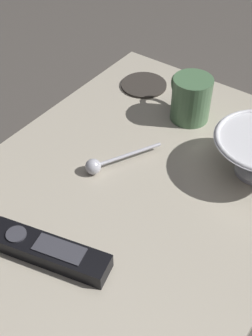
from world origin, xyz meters
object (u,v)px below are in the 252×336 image
object	(u,v)px
teaspoon	(100,164)
drink_coaster	(144,85)
tv_remote_near	(48,251)
coffee_mug	(191,98)

from	to	relation	value
teaspoon	drink_coaster	size ratio (longest dim) A/B	1.34
teaspoon	tv_remote_near	distance (m)	0.19
tv_remote_near	drink_coaster	bearing A→B (deg)	-72.83
coffee_mug	teaspoon	size ratio (longest dim) A/B	0.78
tv_remote_near	coffee_mug	bearing A→B (deg)	-89.44
tv_remote_near	drink_coaster	xyz separation A→B (m)	(0.14, -0.44, -0.01)
coffee_mug	tv_remote_near	size ratio (longest dim) A/B	0.54
tv_remote_near	drink_coaster	size ratio (longest dim) A/B	1.91
coffee_mug	drink_coaster	size ratio (longest dim) A/B	1.04
tv_remote_near	drink_coaster	world-z (taller)	tv_remote_near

